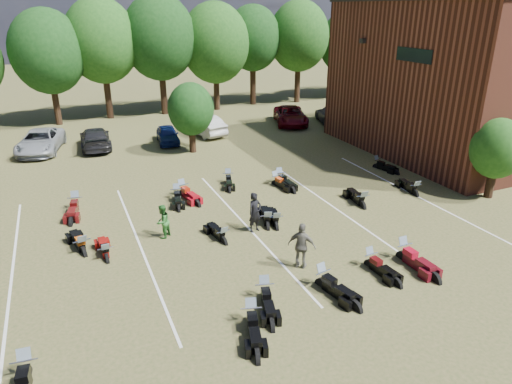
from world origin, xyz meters
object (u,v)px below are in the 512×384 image
motorcycle_3 (322,286)px  motorcycle_14 (77,209)px  person_grey (302,246)px  motorcycle_0 (28,379)px  motorcycle_7 (107,260)px  car_4 (168,135)px  person_black (255,212)px  person_green (163,222)px

motorcycle_3 → motorcycle_14: bearing=114.4°
person_grey → motorcycle_0: 10.15m
motorcycle_3 → motorcycle_7: (-7.13, 5.14, 0.00)m
motorcycle_3 → motorcycle_14: 13.61m
car_4 → motorcycle_0: 23.88m
person_black → motorcycle_0: person_black is taller
person_green → person_grey: size_ratio=0.82×
motorcycle_0 → motorcycle_14: motorcycle_14 is taller
person_grey → motorcycle_14: bearing=-6.3°
person_green → person_grey: (4.47, -4.71, 0.18)m
car_4 → motorcycle_0: size_ratio=1.61×
motorcycle_7 → car_4: bearing=-113.8°
person_black → person_grey: 3.68m
motorcycle_14 → person_grey: bearing=-39.4°
car_4 → person_grey: size_ratio=1.96×
motorcycle_3 → motorcycle_7: 8.79m
person_black → motorcycle_3: 5.29m
person_green → motorcycle_0: 8.78m
person_black → motorcycle_3: (0.50, -5.18, -0.95)m
person_black → person_grey: (0.44, -3.66, 0.01)m
car_4 → person_black: 16.22m
motorcycle_14 → person_green: bearing=-43.5°
motorcycle_7 → motorcycle_3: bearing=141.9°
motorcycle_3 → motorcycle_14: motorcycle_14 is taller
motorcycle_0 → motorcycle_14: size_ratio=0.97×
person_grey → motorcycle_0: (-9.87, -2.17, -0.96)m
person_green → motorcycle_14: bearing=-97.5°
car_4 → motorcycle_0: (-9.18, -22.04, -0.64)m
person_black → motorcycle_0: (-9.43, -5.83, -0.95)m
person_green → person_grey: 6.50m
person_grey → motorcycle_7: bearing=16.9°
person_black → motorcycle_7: (-6.63, -0.04, -0.95)m
motorcycle_0 → motorcycle_14: 11.85m
person_black → motorcycle_14: size_ratio=0.78×
person_black → motorcycle_14: (-7.47, 5.86, -0.95)m
motorcycle_14 → person_black: bearing=-27.2°
person_black → person_grey: bearing=-99.5°
motorcycle_14 → motorcycle_3: bearing=-43.3°
car_4 → motorcycle_3: 21.41m
car_4 → motorcycle_14: 12.63m
motorcycle_0 → motorcycle_14: bearing=86.6°
motorcycle_0 → car_4: bearing=73.5°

